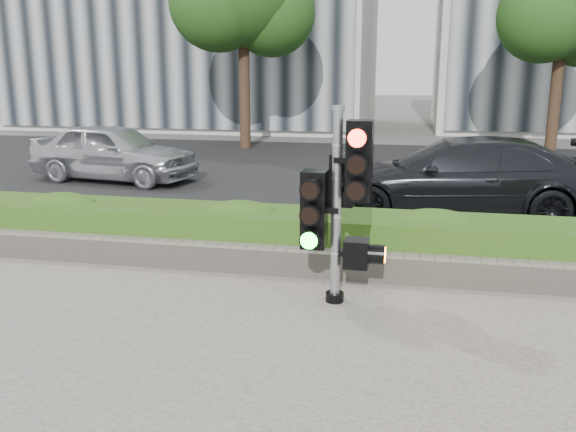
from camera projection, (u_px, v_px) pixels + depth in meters
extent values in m
plane|color=#51514C|center=(286.00, 338.00, 6.19)|extent=(120.00, 120.00, 0.00)
cube|color=black|center=(366.00, 175.00, 15.70)|extent=(60.00, 13.00, 0.02)
cube|color=gray|center=(329.00, 246.00, 9.17)|extent=(60.00, 0.25, 0.12)
cube|color=gray|center=(316.00, 263.00, 7.95)|extent=(12.00, 0.32, 0.34)
cube|color=#57922D|center=(324.00, 237.00, 8.53)|extent=(12.00, 1.00, 0.68)
cylinder|color=black|center=(245.00, 89.00, 20.41)|extent=(0.36, 0.36, 4.03)
sphere|color=#1D3D11|center=(272.00, 13.00, 20.00)|extent=(2.88, 2.88, 2.88)
sphere|color=#1D3D11|center=(218.00, 2.00, 19.50)|extent=(3.17, 3.17, 3.17)
cylinder|color=black|center=(555.00, 97.00, 19.42)|extent=(0.36, 0.36, 3.58)
sphere|color=#1D3D11|center=(565.00, 4.00, 18.76)|extent=(3.33, 3.33, 3.33)
sphere|color=#1D3D11|center=(544.00, 16.00, 18.61)|extent=(2.82, 2.82, 2.82)
cylinder|color=black|center=(335.00, 297.00, 7.09)|extent=(0.21, 0.21, 0.11)
cylinder|color=gray|center=(336.00, 209.00, 6.84)|extent=(0.11, 0.11, 2.20)
cylinder|color=gray|center=(338.00, 108.00, 6.57)|extent=(0.14, 0.14, 0.05)
cube|color=#FF1107|center=(359.00, 161.00, 6.63)|extent=(0.28, 0.28, 0.88)
cube|color=#14E51E|center=(314.00, 209.00, 6.86)|extent=(0.28, 0.28, 0.88)
cube|color=black|center=(342.00, 180.00, 7.00)|extent=(0.28, 0.28, 0.60)
cube|color=orange|center=(356.00, 253.00, 6.94)|extent=(0.28, 0.28, 0.32)
imported|color=#B6B8BE|center=(114.00, 152.00, 14.66)|extent=(4.29, 2.24, 1.39)
imported|color=black|center=(457.00, 177.00, 11.07)|extent=(5.13, 2.39, 1.45)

